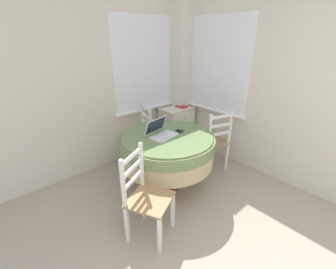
{
  "coord_description": "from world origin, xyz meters",
  "views": [
    {
      "loc": [
        -0.95,
        0.08,
        1.9
      ],
      "look_at": [
        0.9,
        2.16,
        0.68
      ],
      "focal_mm": 24.0,
      "sensor_mm": 36.0,
      "label": 1
    }
  ],
  "objects_px": {
    "computer_mouse": "(179,131)",
    "dining_chair_near_back_window": "(139,135)",
    "dining_chair_near_right_window": "(213,141)",
    "book_on_cabinet": "(182,106)",
    "corner_cabinet": "(176,127)",
    "cell_phone": "(180,131)",
    "dining_chair_camera_near": "(146,197)",
    "laptop": "(161,132)",
    "round_dining_table": "(167,147)"
  },
  "relations": [
    {
      "from": "computer_mouse",
      "to": "dining_chair_near_back_window",
      "type": "relative_size",
      "value": 0.09
    },
    {
      "from": "cell_phone",
      "to": "dining_chair_near_back_window",
      "type": "xyz_separation_m",
      "value": [
        -0.09,
        0.82,
        -0.31
      ]
    },
    {
      "from": "cell_phone",
      "to": "dining_chair_camera_near",
      "type": "xyz_separation_m",
      "value": [
        -0.92,
        -0.47,
        -0.31
      ]
    },
    {
      "from": "laptop",
      "to": "dining_chair_near_back_window",
      "type": "distance_m",
      "value": 0.87
    },
    {
      "from": "dining_chair_camera_near",
      "to": "corner_cabinet",
      "type": "bearing_deg",
      "value": 38.24
    },
    {
      "from": "book_on_cabinet",
      "to": "corner_cabinet",
      "type": "bearing_deg",
      "value": 152.13
    },
    {
      "from": "dining_chair_camera_near",
      "to": "dining_chair_near_right_window",
      "type": "bearing_deg",
      "value": 13.21
    },
    {
      "from": "cell_phone",
      "to": "dining_chair_near_back_window",
      "type": "distance_m",
      "value": 0.88
    },
    {
      "from": "laptop",
      "to": "computer_mouse",
      "type": "xyz_separation_m",
      "value": [
        0.25,
        -0.07,
        -0.03
      ]
    },
    {
      "from": "cell_phone",
      "to": "dining_chair_near_back_window",
      "type": "height_order",
      "value": "dining_chair_near_back_window"
    },
    {
      "from": "round_dining_table",
      "to": "computer_mouse",
      "type": "height_order",
      "value": "computer_mouse"
    },
    {
      "from": "laptop",
      "to": "corner_cabinet",
      "type": "height_order",
      "value": "laptop"
    },
    {
      "from": "computer_mouse",
      "to": "corner_cabinet",
      "type": "relative_size",
      "value": 0.11
    },
    {
      "from": "computer_mouse",
      "to": "dining_chair_near_right_window",
      "type": "height_order",
      "value": "dining_chair_near_right_window"
    },
    {
      "from": "dining_chair_near_back_window",
      "to": "corner_cabinet",
      "type": "bearing_deg",
      "value": 1.45
    },
    {
      "from": "dining_chair_near_back_window",
      "to": "dining_chair_near_right_window",
      "type": "height_order",
      "value": "same"
    },
    {
      "from": "laptop",
      "to": "computer_mouse",
      "type": "distance_m",
      "value": 0.26
    },
    {
      "from": "computer_mouse",
      "to": "book_on_cabinet",
      "type": "height_order",
      "value": "computer_mouse"
    },
    {
      "from": "corner_cabinet",
      "to": "book_on_cabinet",
      "type": "bearing_deg",
      "value": -27.87
    },
    {
      "from": "computer_mouse",
      "to": "corner_cabinet",
      "type": "xyz_separation_m",
      "value": [
        0.79,
        0.87,
        -0.41
      ]
    },
    {
      "from": "dining_chair_near_back_window",
      "to": "corner_cabinet",
      "type": "height_order",
      "value": "dining_chair_near_back_window"
    },
    {
      "from": "dining_chair_near_back_window",
      "to": "corner_cabinet",
      "type": "relative_size",
      "value": 1.28
    },
    {
      "from": "book_on_cabinet",
      "to": "dining_chair_camera_near",
      "type": "bearing_deg",
      "value": -143.99
    },
    {
      "from": "computer_mouse",
      "to": "corner_cabinet",
      "type": "height_order",
      "value": "computer_mouse"
    },
    {
      "from": "laptop",
      "to": "dining_chair_near_right_window",
      "type": "bearing_deg",
      "value": -10.44
    },
    {
      "from": "laptop",
      "to": "corner_cabinet",
      "type": "xyz_separation_m",
      "value": [
        1.03,
        0.8,
        -0.43
      ]
    },
    {
      "from": "laptop",
      "to": "dining_chair_near_right_window",
      "type": "relative_size",
      "value": 0.41
    },
    {
      "from": "dining_chair_near_right_window",
      "to": "dining_chair_camera_near",
      "type": "relative_size",
      "value": 1.0
    },
    {
      "from": "computer_mouse",
      "to": "book_on_cabinet",
      "type": "distance_m",
      "value": 1.2
    },
    {
      "from": "round_dining_table",
      "to": "dining_chair_near_back_window",
      "type": "relative_size",
      "value": 1.28
    },
    {
      "from": "dining_chair_camera_near",
      "to": "laptop",
      "type": "bearing_deg",
      "value": 39.26
    },
    {
      "from": "cell_phone",
      "to": "dining_chair_camera_near",
      "type": "relative_size",
      "value": 0.13
    },
    {
      "from": "cell_phone",
      "to": "dining_chair_near_back_window",
      "type": "relative_size",
      "value": 0.13
    },
    {
      "from": "dining_chair_camera_near",
      "to": "book_on_cabinet",
      "type": "distance_m",
      "value": 2.18
    },
    {
      "from": "cell_phone",
      "to": "book_on_cabinet",
      "type": "bearing_deg",
      "value": 44.04
    },
    {
      "from": "corner_cabinet",
      "to": "dining_chair_camera_near",
      "type": "bearing_deg",
      "value": -141.76
    },
    {
      "from": "round_dining_table",
      "to": "corner_cabinet",
      "type": "distance_m",
      "value": 1.31
    },
    {
      "from": "round_dining_table",
      "to": "cell_phone",
      "type": "xyz_separation_m",
      "value": [
        0.23,
        0.0,
        0.17
      ]
    },
    {
      "from": "round_dining_table",
      "to": "cell_phone",
      "type": "height_order",
      "value": "cell_phone"
    },
    {
      "from": "dining_chair_near_right_window",
      "to": "corner_cabinet",
      "type": "height_order",
      "value": "dining_chair_near_right_window"
    },
    {
      "from": "round_dining_table",
      "to": "dining_chair_camera_near",
      "type": "distance_m",
      "value": 0.85
    },
    {
      "from": "computer_mouse",
      "to": "dining_chair_near_back_window",
      "type": "height_order",
      "value": "dining_chair_near_back_window"
    },
    {
      "from": "dining_chair_near_right_window",
      "to": "round_dining_table",
      "type": "bearing_deg",
      "value": 172.23
    },
    {
      "from": "laptop",
      "to": "corner_cabinet",
      "type": "relative_size",
      "value": 0.52
    },
    {
      "from": "cell_phone",
      "to": "dining_chair_camera_near",
      "type": "distance_m",
      "value": 1.08
    },
    {
      "from": "computer_mouse",
      "to": "dining_chair_near_right_window",
      "type": "xyz_separation_m",
      "value": [
        0.64,
        -0.09,
        -0.32
      ]
    },
    {
      "from": "dining_chair_near_right_window",
      "to": "laptop",
      "type": "bearing_deg",
      "value": 169.56
    },
    {
      "from": "dining_chair_near_back_window",
      "to": "corner_cabinet",
      "type": "xyz_separation_m",
      "value": [
        0.84,
        0.02,
        -0.08
      ]
    },
    {
      "from": "computer_mouse",
      "to": "dining_chair_camera_near",
      "type": "height_order",
      "value": "dining_chair_camera_near"
    },
    {
      "from": "round_dining_table",
      "to": "corner_cabinet",
      "type": "height_order",
      "value": "round_dining_table"
    }
  ]
}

